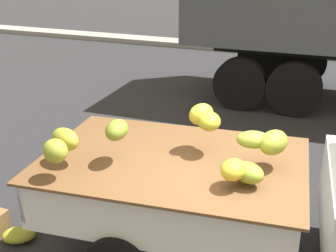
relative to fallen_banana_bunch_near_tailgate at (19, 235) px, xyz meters
name	(u,v)px	position (x,y,z in m)	size (l,w,h in m)	color
curb_strip	(324,54)	(2.63, 10.94, 0.00)	(80.00, 0.80, 0.16)	gray
fallen_banana_bunch_near_tailgate	(19,235)	(0.00, 0.00, 0.00)	(0.39, 0.27, 0.17)	#A5AB2D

